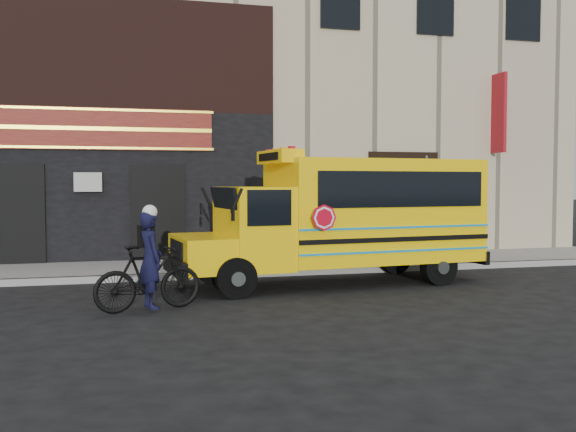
% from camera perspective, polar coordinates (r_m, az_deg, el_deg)
% --- Properties ---
extents(ground, '(120.00, 120.00, 0.00)m').
position_cam_1_polar(ground, '(13.12, 4.13, -6.84)').
color(ground, black).
rests_on(ground, ground).
extents(curb, '(40.00, 0.20, 0.15)m').
position_cam_1_polar(curb, '(15.57, 1.06, -5.00)').
color(curb, gray).
rests_on(curb, ground).
extents(sidewalk, '(40.00, 3.00, 0.15)m').
position_cam_1_polar(sidewalk, '(17.00, -0.30, -4.32)').
color(sidewalk, gray).
rests_on(sidewalk, ground).
extents(building, '(20.00, 10.70, 12.00)m').
position_cam_1_polar(building, '(23.39, -4.33, 12.55)').
color(building, tan).
rests_on(building, sidewalk).
extents(school_bus, '(7.09, 2.88, 2.92)m').
position_cam_1_polar(school_bus, '(14.25, 5.25, 0.05)').
color(school_bus, black).
rests_on(school_bus, ground).
extents(sign_pole, '(0.06, 0.26, 2.92)m').
position_cam_1_polar(sign_pole, '(16.61, 12.20, 0.79)').
color(sign_pole, '#3D4441').
rests_on(sign_pole, ground).
extents(bicycle, '(1.99, 1.03, 1.15)m').
position_cam_1_polar(bicycle, '(11.50, -12.31, -5.39)').
color(bicycle, black).
rests_on(bicycle, ground).
extents(cyclist, '(0.57, 0.71, 1.69)m').
position_cam_1_polar(cyclist, '(11.42, -12.14, -4.07)').
color(cyclist, black).
rests_on(cyclist, ground).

